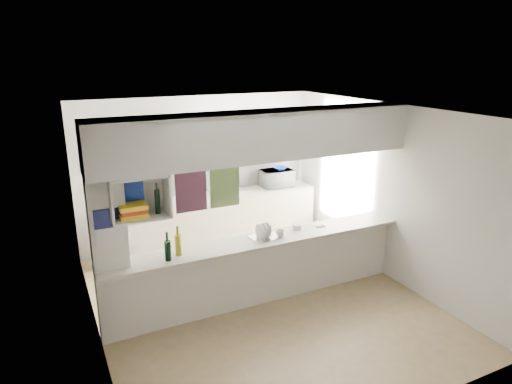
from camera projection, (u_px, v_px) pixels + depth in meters
floor at (260, 301)px, 6.28m from camera, size 4.80×4.80×0.00m
ceiling at (261, 111)px, 5.52m from camera, size 4.80×4.80×0.00m
wall_back at (199, 171)px, 7.97m from camera, size 4.20×0.00×4.20m
wall_left at (90, 240)px, 5.03m from camera, size 0.00×4.80×4.80m
wall_right at (387, 192)px, 6.78m from camera, size 0.00×4.80×4.80m
servery_partition at (248, 187)px, 5.73m from camera, size 4.20×0.50×2.60m
cubby_shelf at (137, 199)px, 5.07m from camera, size 0.65×0.35×0.50m
kitchen_run at (214, 200)px, 7.95m from camera, size 3.60×0.63×2.24m
microwave at (277, 178)px, 8.37m from camera, size 0.57×0.39×0.31m
bowl at (279, 168)px, 8.31m from camera, size 0.25×0.25×0.06m
dish_rack at (266, 232)px, 6.05m from camera, size 0.44×0.36×0.22m
cup at (280, 233)px, 6.06m from camera, size 0.13×0.13×0.09m
wine_bottles at (173, 247)px, 5.43m from camera, size 0.23×0.16×0.37m
plastic_tubs at (299, 226)px, 6.37m from camera, size 0.49×0.17×0.07m
utensil_jar at (191, 194)px, 7.74m from camera, size 0.10×0.10×0.14m
knife_block at (215, 189)px, 7.94m from camera, size 0.11×0.10×0.18m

